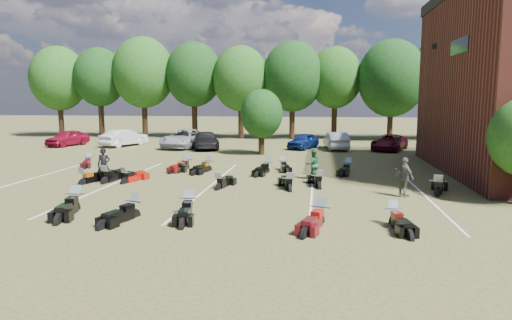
% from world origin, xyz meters
% --- Properties ---
extents(ground, '(160.00, 160.00, 0.00)m').
position_xyz_m(ground, '(0.00, 0.00, 0.00)').
color(ground, brown).
rests_on(ground, ground).
extents(car_0, '(2.66, 4.49, 1.43)m').
position_xyz_m(car_0, '(-19.96, 19.36, 0.72)').
color(car_0, maroon).
rests_on(car_0, ground).
extents(car_1, '(3.19, 4.80, 1.50)m').
position_xyz_m(car_1, '(-14.84, 19.82, 0.75)').
color(car_1, '#BABABF').
rests_on(car_1, ground).
extents(car_2, '(3.11, 5.88, 1.58)m').
position_xyz_m(car_2, '(-9.25, 19.34, 0.79)').
color(car_2, '#999DA2').
rests_on(car_2, ground).
extents(car_3, '(3.55, 5.47, 1.47)m').
position_xyz_m(car_3, '(-7.17, 18.66, 0.74)').
color(car_3, black).
rests_on(car_3, ground).
extents(car_4, '(2.92, 4.18, 1.32)m').
position_xyz_m(car_4, '(1.02, 19.90, 0.66)').
color(car_4, navy).
rests_on(car_4, ground).
extents(car_5, '(2.12, 4.60, 1.46)m').
position_xyz_m(car_5, '(3.75, 19.79, 0.73)').
color(car_5, '#A8A9A4').
rests_on(car_5, ground).
extents(car_6, '(3.79, 5.16, 1.30)m').
position_xyz_m(car_6, '(8.06, 19.72, 0.65)').
color(car_6, '#530414').
rests_on(car_6, ground).
extents(car_7, '(3.44, 5.66, 1.53)m').
position_xyz_m(car_7, '(13.70, 19.32, 0.77)').
color(car_7, '#3F3E43').
rests_on(car_7, ground).
extents(person_black, '(0.75, 0.61, 1.76)m').
position_xyz_m(person_black, '(-8.68, 3.33, 0.88)').
color(person_black, black).
rests_on(person_black, ground).
extents(person_green, '(0.93, 0.82, 1.59)m').
position_xyz_m(person_green, '(2.00, 5.58, 0.80)').
color(person_green, '#225B35').
rests_on(person_green, ground).
extents(person_grey, '(0.94, 1.09, 1.75)m').
position_xyz_m(person_grey, '(6.02, 1.78, 0.88)').
color(person_grey, '#524E46').
rests_on(person_grey, ground).
extents(motorcycle_1, '(1.23, 2.56, 1.37)m').
position_xyz_m(motorcycle_1, '(-7.00, -2.54, 0.00)').
color(motorcycle_1, black).
rests_on(motorcycle_1, ground).
extents(motorcycle_3, '(1.30, 2.32, 1.23)m').
position_xyz_m(motorcycle_3, '(-4.39, -3.16, 0.00)').
color(motorcycle_3, black).
rests_on(motorcycle_3, ground).
extents(motorcycle_4, '(1.07, 2.41, 1.30)m').
position_xyz_m(motorcycle_4, '(-2.50, -2.52, 0.00)').
color(motorcycle_4, black).
rests_on(motorcycle_4, ground).
extents(motorcycle_5, '(1.01, 2.21, 1.18)m').
position_xyz_m(motorcycle_5, '(4.85, -2.90, 0.00)').
color(motorcycle_5, black).
rests_on(motorcycle_5, ground).
extents(motorcycle_6, '(1.36, 2.36, 1.25)m').
position_xyz_m(motorcycle_6, '(2.36, -3.14, 0.00)').
color(motorcycle_6, '#4E0B10').
rests_on(motorcycle_6, ground).
extents(motorcycle_7, '(1.32, 2.22, 1.18)m').
position_xyz_m(motorcycle_7, '(-7.45, 3.06, 0.00)').
color(motorcycle_7, '#96100A').
rests_on(motorcycle_7, ground).
extents(motorcycle_8, '(1.27, 2.25, 1.19)m').
position_xyz_m(motorcycle_8, '(-9.41, 2.52, 0.00)').
color(motorcycle_8, black).
rests_on(motorcycle_8, ground).
extents(motorcycle_9, '(1.07, 2.47, 1.33)m').
position_xyz_m(motorcycle_9, '(-8.44, 2.97, 0.00)').
color(motorcycle_9, black).
rests_on(motorcycle_9, ground).
extents(motorcycle_10, '(1.08, 2.17, 1.16)m').
position_xyz_m(motorcycle_10, '(-2.40, 2.22, 0.00)').
color(motorcycle_10, black).
rests_on(motorcycle_10, ground).
extents(motorcycle_11, '(1.14, 2.40, 1.28)m').
position_xyz_m(motorcycle_11, '(2.32, 3.13, 0.00)').
color(motorcycle_11, black).
rests_on(motorcycle_11, ground).
extents(motorcycle_12, '(1.22, 2.35, 1.25)m').
position_xyz_m(motorcycle_12, '(0.95, 2.32, 0.00)').
color(motorcycle_12, black).
rests_on(motorcycle_12, ground).
extents(motorcycle_13, '(1.44, 2.53, 1.34)m').
position_xyz_m(motorcycle_13, '(7.57, 2.20, 0.00)').
color(motorcycle_13, black).
rests_on(motorcycle_13, ground).
extents(motorcycle_14, '(1.23, 2.11, 1.12)m').
position_xyz_m(motorcycle_14, '(-12.30, 8.61, 0.00)').
color(motorcycle_14, '#43090F').
rests_on(motorcycle_14, ground).
extents(motorcycle_15, '(1.13, 2.12, 1.13)m').
position_xyz_m(motorcycle_15, '(-5.72, 7.66, 0.00)').
color(motorcycle_15, maroon).
rests_on(motorcycle_15, ground).
extents(motorcycle_16, '(0.68, 2.12, 1.18)m').
position_xyz_m(motorcycle_16, '(-5.67, 8.14, 0.00)').
color(motorcycle_16, black).
rests_on(motorcycle_16, ground).
extents(motorcycle_17, '(1.29, 2.34, 1.24)m').
position_xyz_m(motorcycle_17, '(-4.17, 7.45, 0.00)').
color(motorcycle_17, black).
rests_on(motorcycle_17, ground).
extents(motorcycle_18, '(1.14, 2.10, 1.12)m').
position_xyz_m(motorcycle_18, '(0.13, 8.63, 0.00)').
color(motorcycle_18, black).
rests_on(motorcycle_18, ground).
extents(motorcycle_19, '(1.21, 2.33, 1.24)m').
position_xyz_m(motorcycle_19, '(-0.67, 7.35, 0.00)').
color(motorcycle_19, black).
rests_on(motorcycle_19, ground).
extents(motorcycle_20, '(1.23, 2.25, 1.20)m').
position_xyz_m(motorcycle_20, '(3.99, 7.95, 0.00)').
color(motorcycle_20, black).
rests_on(motorcycle_20, ground).
extents(tree_line, '(56.00, 6.00, 9.79)m').
position_xyz_m(tree_line, '(-1.00, 29.00, 6.31)').
color(tree_line, black).
rests_on(tree_line, ground).
extents(young_tree_midfield, '(3.20, 3.20, 4.70)m').
position_xyz_m(young_tree_midfield, '(-2.00, 15.50, 3.09)').
color(young_tree_midfield, black).
rests_on(young_tree_midfield, ground).
extents(parking_lines, '(20.10, 14.00, 0.01)m').
position_xyz_m(parking_lines, '(-3.00, 3.00, 0.01)').
color(parking_lines, silver).
rests_on(parking_lines, ground).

